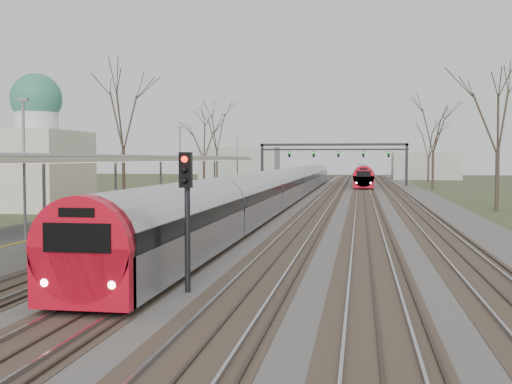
% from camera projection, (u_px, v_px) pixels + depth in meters
% --- Properties ---
extents(track_bed, '(24.00, 160.00, 0.22)m').
position_uv_depth(track_bed, '(320.00, 198.00, 62.07)').
color(track_bed, '#474442').
rests_on(track_bed, ground).
extents(platform, '(3.50, 69.00, 1.00)m').
position_uv_depth(platform, '(176.00, 206.00, 46.29)').
color(platform, '#9E9B93').
rests_on(platform, ground).
extents(canopy, '(4.10, 50.00, 3.11)m').
position_uv_depth(canopy, '(156.00, 158.00, 41.66)').
color(canopy, slate).
rests_on(canopy, platform).
extents(dome_building, '(10.00, 8.00, 10.30)m').
position_uv_depth(dome_building, '(16.00, 161.00, 48.64)').
color(dome_building, beige).
rests_on(dome_building, ground).
extents(signal_gantry, '(21.00, 0.59, 6.08)m').
position_uv_depth(signal_gantry, '(333.00, 152.00, 91.37)').
color(signal_gantry, black).
rests_on(signal_gantry, ground).
extents(tree_west_far, '(5.50, 5.50, 11.33)m').
position_uv_depth(tree_west_far, '(123.00, 113.00, 57.52)').
color(tree_west_far, '#2D231C').
rests_on(tree_west_far, ground).
extents(tree_east_far, '(5.00, 5.00, 10.30)m').
position_uv_depth(tree_east_far, '(498.00, 112.00, 46.67)').
color(tree_east_far, '#2D231C').
rests_on(tree_east_far, ground).
extents(train_near, '(2.62, 90.21, 3.05)m').
position_uv_depth(train_near, '(288.00, 185.00, 59.41)').
color(train_near, '#B4B6BF').
rests_on(train_near, ground).
extents(train_far, '(2.62, 75.21, 3.05)m').
position_uv_depth(train_far, '(363.00, 172.00, 114.70)').
color(train_far, '#B4B6BF').
rests_on(train_far, ground).
extents(signal_post, '(0.35, 0.45, 4.10)m').
position_uv_depth(signal_post, '(187.00, 201.00, 18.10)').
color(signal_post, black).
rests_on(signal_post, ground).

